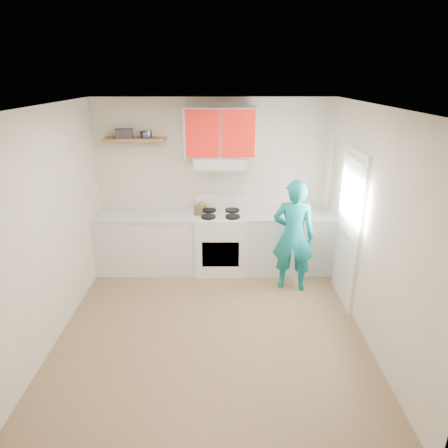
{
  "coord_description": "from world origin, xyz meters",
  "views": [
    {
      "loc": [
        0.14,
        -4.08,
        2.9
      ],
      "look_at": [
        0.15,
        0.55,
        1.15
      ],
      "focal_mm": 31.82,
      "sensor_mm": 36.0,
      "label": 1
    }
  ],
  "objects_px": {
    "person": "(293,236)",
    "crock": "(198,211)",
    "stove": "(221,242)",
    "tin": "(146,134)",
    "kettle": "(202,204)"
  },
  "relations": [
    {
      "from": "person",
      "to": "crock",
      "type": "bearing_deg",
      "value": -10.63
    },
    {
      "from": "stove",
      "to": "person",
      "type": "height_order",
      "value": "person"
    },
    {
      "from": "tin",
      "to": "kettle",
      "type": "xyz_separation_m",
      "value": [
        0.78,
        0.09,
        -1.1
      ]
    },
    {
      "from": "stove",
      "to": "person",
      "type": "bearing_deg",
      "value": -29.56
    },
    {
      "from": "stove",
      "to": "tin",
      "type": "bearing_deg",
      "value": 170.84
    },
    {
      "from": "stove",
      "to": "crock",
      "type": "relative_size",
      "value": 6.01
    },
    {
      "from": "stove",
      "to": "crock",
      "type": "xyz_separation_m",
      "value": [
        -0.34,
        -0.01,
        0.52
      ]
    },
    {
      "from": "tin",
      "to": "person",
      "type": "height_order",
      "value": "tin"
    },
    {
      "from": "kettle",
      "to": "person",
      "type": "xyz_separation_m",
      "value": [
        1.31,
        -0.84,
        -0.19
      ]
    },
    {
      "from": "kettle",
      "to": "person",
      "type": "height_order",
      "value": "person"
    },
    {
      "from": "kettle",
      "to": "crock",
      "type": "xyz_separation_m",
      "value": [
        -0.04,
        -0.27,
        -0.01
      ]
    },
    {
      "from": "stove",
      "to": "kettle",
      "type": "bearing_deg",
      "value": 138.4
    },
    {
      "from": "stove",
      "to": "tin",
      "type": "distance_m",
      "value": 1.96
    },
    {
      "from": "kettle",
      "to": "tin",
      "type": "bearing_deg",
      "value": -153.42
    },
    {
      "from": "stove",
      "to": "crock",
      "type": "height_order",
      "value": "crock"
    }
  ]
}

